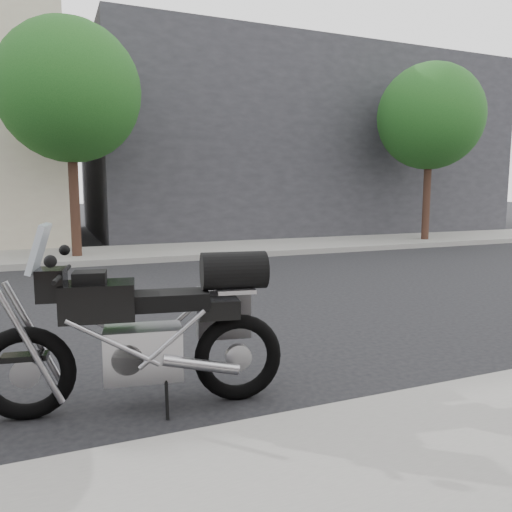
{
  "coord_description": "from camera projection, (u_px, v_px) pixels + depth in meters",
  "views": [
    {
      "loc": [
        2.61,
        7.19,
        1.8
      ],
      "look_at": [
        0.02,
        0.96,
        0.9
      ],
      "focal_mm": 35.0,
      "sensor_mm": 36.0,
      "label": 1
    }
  ],
  "objects": [
    {
      "name": "motorcycle",
      "position": [
        156.0,
        328.0,
        4.11
      ],
      "size": [
        2.44,
        0.84,
        1.55
      ],
      "rotation": [
        0.0,
        0.0,
        -0.17
      ],
      "color": "black",
      "rests_on": "ground"
    },
    {
      "name": "far_building_dark",
      "position": [
        277.0,
        151.0,
        22.36
      ],
      "size": [
        16.0,
        11.0,
        7.0
      ],
      "color": "#2A292F",
      "rests_on": "ground"
    },
    {
      "name": "street_tree_left",
      "position": [
        430.0,
        117.0,
        16.18
      ],
      "size": [
        3.4,
        3.4,
        5.7
      ],
      "color": "#3C251B",
      "rests_on": "far_sidewalk"
    },
    {
      "name": "far_sidewalk",
      "position": [
        153.0,
        252.0,
        13.75
      ],
      "size": [
        44.0,
        3.0,
        0.15
      ],
      "primitive_type": "cube",
      "color": "gray",
      "rests_on": "ground"
    },
    {
      "name": "ground",
      "position": [
        234.0,
        305.0,
        7.81
      ],
      "size": [
        120.0,
        120.0,
        0.0
      ],
      "primitive_type": "plane",
      "color": "black",
      "rests_on": "ground"
    },
    {
      "name": "street_tree_mid",
      "position": [
        69.0,
        92.0,
        12.0
      ],
      "size": [
        3.4,
        3.4,
        5.7
      ],
      "color": "#3C251B",
      "rests_on": "far_sidewalk"
    }
  ]
}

